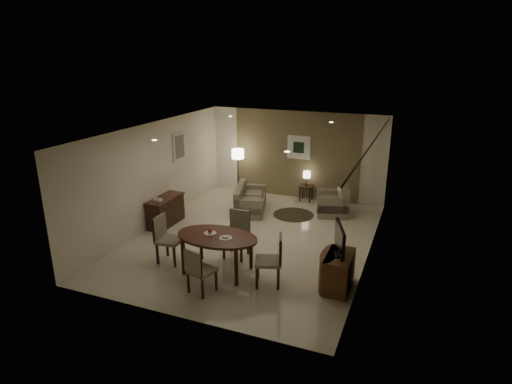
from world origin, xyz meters
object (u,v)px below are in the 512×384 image
at_px(dining_table, 218,254).
at_px(sofa, 251,199).
at_px(chair_near, 202,270).
at_px(chair_far, 236,235).
at_px(tv_cabinet, 339,271).
at_px(floor_lamp, 238,173).
at_px(chair_right, 268,260).
at_px(chair_left, 170,240).
at_px(side_table, 306,193).
at_px(armchair, 333,201).
at_px(console_desk, 166,211).

height_order(dining_table, sofa, dining_table).
distance_m(dining_table, sofa, 3.66).
bearing_deg(chair_near, chair_far, -74.34).
distance_m(tv_cabinet, floor_lamp, 6.07).
distance_m(chair_right, sofa, 4.13).
xyz_separation_m(dining_table, chair_far, (0.07, 0.76, 0.11)).
bearing_deg(chair_left, side_table, -21.22).
bearing_deg(dining_table, armchair, 70.25).
height_order(chair_left, armchair, chair_left).
bearing_deg(chair_near, sofa, -64.02).
bearing_deg(armchair, tv_cabinet, -1.90).
height_order(chair_far, armchair, chair_far).
relative_size(chair_far, chair_right, 1.01).
relative_size(chair_right, side_table, 2.11).
distance_m(chair_far, chair_left, 1.44).
height_order(console_desk, chair_far, chair_far).
height_order(tv_cabinet, chair_near, chair_near).
bearing_deg(console_desk, floor_lamp, 75.27).
bearing_deg(side_table, chair_far, -95.75).
height_order(dining_table, chair_right, chair_right).
relative_size(tv_cabinet, sofa, 0.58).
relative_size(tv_cabinet, armchair, 1.01).
relative_size(console_desk, sofa, 0.77).
distance_m(armchair, floor_lamp, 3.23).
distance_m(chair_far, floor_lamp, 4.34).
bearing_deg(dining_table, tv_cabinet, 6.78).
bearing_deg(sofa, tv_cabinet, -152.12).
bearing_deg(chair_near, dining_table, -68.81).
bearing_deg(chair_far, sofa, 104.33).
distance_m(tv_cabinet, dining_table, 2.48).
bearing_deg(floor_lamp, chair_left, -83.95).
xyz_separation_m(console_desk, armchair, (3.93, 2.38, 0.02)).
bearing_deg(chair_far, console_desk, 155.81).
bearing_deg(sofa, chair_far, 179.86).
bearing_deg(sofa, floor_lamp, 21.85).
height_order(tv_cabinet, chair_far, chair_far).
bearing_deg(chair_left, chair_far, -61.92).
bearing_deg(chair_far, chair_near, -91.53).
height_order(console_desk, chair_left, chair_left).
xyz_separation_m(console_desk, chair_far, (2.51, -1.03, 0.14)).
bearing_deg(side_table, dining_table, -95.73).
distance_m(dining_table, chair_right, 1.15).
relative_size(chair_near, chair_right, 0.90).
bearing_deg(side_table, armchair, -40.35).
bearing_deg(chair_right, dining_table, -112.86).
relative_size(chair_far, side_table, 2.13).
bearing_deg(console_desk, tv_cabinet, -17.05).
bearing_deg(dining_table, side_table, 84.27).
relative_size(tv_cabinet, chair_right, 0.88).
height_order(dining_table, side_table, dining_table).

